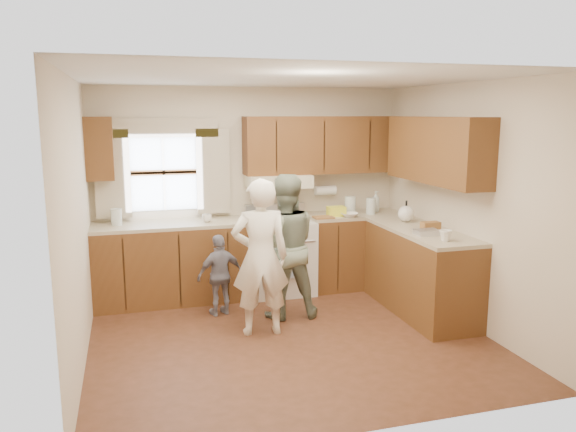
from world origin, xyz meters
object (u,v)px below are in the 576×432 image
object	(u,v)px
woman_left	(260,257)
child	(220,275)
stove	(280,255)
woman_right	(284,246)

from	to	relation	value
woman_left	child	size ratio (longest dim) A/B	1.75
stove	woman_left	distance (m)	1.37
woman_right	child	size ratio (longest dim) A/B	1.74
woman_right	child	xyz separation A→B (m)	(-0.66, 0.24, -0.33)
child	woman_right	bearing A→B (deg)	145.50
woman_left	woman_right	world-z (taller)	woman_left
woman_left	stove	bearing A→B (deg)	-108.11
stove	child	bearing A→B (deg)	-145.18
woman_left	child	distance (m)	0.78
woman_right	child	distance (m)	0.78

